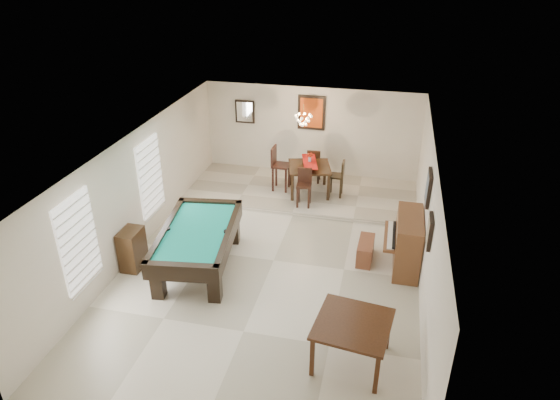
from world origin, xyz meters
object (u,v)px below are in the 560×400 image
at_px(flower_vase, 310,157).
at_px(dining_chair_west, 281,169).
at_px(dining_chair_north, 314,165).
at_px(dining_chair_east, 336,178).
at_px(piano_bench, 365,250).
at_px(chandelier, 303,116).
at_px(apothecary_chest, 132,249).
at_px(square_table, 352,342).
at_px(pool_table, 199,249).
at_px(dining_chair_south, 304,188).
at_px(dining_table, 309,177).
at_px(upright_piano, 401,242).

height_order(flower_vase, dining_chair_west, dining_chair_west).
xyz_separation_m(dining_chair_north, dining_chair_east, (0.70, -0.75, 0.00)).
xyz_separation_m(piano_bench, chandelier, (-1.89, 2.72, 1.98)).
bearing_deg(apothecary_chest, square_table, -19.48).
bearing_deg(square_table, pool_table, 149.66).
height_order(square_table, chandelier, chandelier).
height_order(apothecary_chest, dining_chair_south, dining_chair_south).
relative_size(dining_chair_north, chandelier, 1.60).
bearing_deg(dining_chair_north, apothecary_chest, 56.59).
bearing_deg(dining_table, dining_chair_west, 178.43).
distance_m(dining_chair_north, dining_chair_west, 1.05).
distance_m(dining_table, dining_chair_west, 0.78).
bearing_deg(chandelier, square_table, -71.81).
distance_m(pool_table, dining_chair_east, 4.41).
bearing_deg(chandelier, pool_table, -111.04).
bearing_deg(apothecary_chest, piano_bench, 16.13).
bearing_deg(dining_chair_east, flower_vase, -91.84).
height_order(piano_bench, dining_table, dining_table).
bearing_deg(dining_chair_south, pool_table, -123.00).
bearing_deg(dining_chair_west, square_table, -155.28).
xyz_separation_m(square_table, upright_piano, (0.71, 2.94, 0.18)).
relative_size(flower_vase, dining_chair_west, 0.21).
distance_m(apothecary_chest, dining_chair_south, 4.43).
bearing_deg(dining_table, flower_vase, 0.00).
xyz_separation_m(piano_bench, dining_chair_east, (-0.98, 2.67, 0.38)).
distance_m(dining_table, flower_vase, 0.57).
xyz_separation_m(square_table, dining_chair_north, (-1.67, 6.41, 0.21)).
bearing_deg(dining_chair_north, dining_chair_west, 41.03).
relative_size(piano_bench, dining_chair_south, 0.83).
relative_size(piano_bench, flower_vase, 3.13).
xyz_separation_m(square_table, apothecary_chest, (-4.66, 1.65, 0.04)).
bearing_deg(flower_vase, dining_chair_north, 89.25).
relative_size(piano_bench, chandelier, 1.33).
relative_size(piano_bench, dining_table, 0.75).
xyz_separation_m(pool_table, piano_bench, (3.34, 1.05, -0.21)).
xyz_separation_m(upright_piano, flower_vase, (-2.39, 2.75, 0.55)).
bearing_deg(dining_chair_south, dining_chair_west, 130.15).
relative_size(dining_chair_south, dining_chair_west, 0.80).
height_order(dining_chair_south, dining_chair_east, dining_chair_east).
height_order(pool_table, dining_chair_west, dining_chair_west).
bearing_deg(dining_table, dining_chair_south, -90.12).
relative_size(square_table, dining_table, 1.08).
distance_m(upright_piano, apothecary_chest, 5.53).
bearing_deg(square_table, dining_chair_south, 108.85).
bearing_deg(upright_piano, dining_chair_west, 138.71).
relative_size(pool_table, dining_chair_north, 2.72).
distance_m(pool_table, dining_table, 4.09).
xyz_separation_m(pool_table, square_table, (3.33, -1.95, -0.04)).
bearing_deg(dining_chair_west, flower_vase, -90.02).
distance_m(piano_bench, flower_vase, 3.30).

